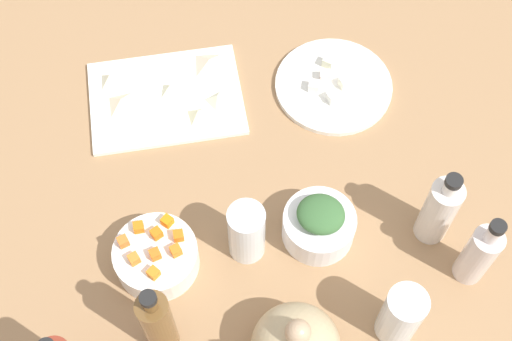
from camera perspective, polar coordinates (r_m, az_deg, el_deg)
name	(u,v)px	position (r cm, az deg, el deg)	size (l,w,h in cm)	color
tabletop	(256,187)	(139.38, 0.00, -1.32)	(190.00, 190.00, 3.00)	#9B754F
cutting_board	(166,98)	(149.58, -7.34, 5.87)	(31.84, 23.25, 1.00)	white
plate_tofu	(334,86)	(151.09, 6.34, 6.89)	(24.98, 24.98, 1.20)	white
bowl_greens	(319,226)	(130.75, 5.13, -4.55)	(13.56, 13.56, 6.48)	white
bowl_carrots	(157,257)	(129.32, -8.12, -7.01)	(15.35, 15.35, 5.89)	white
bottle_0	(439,210)	(129.99, 14.70, -3.16)	(5.98, 5.98, 19.98)	silver
bottle_1	(479,254)	(128.80, 17.72, -6.51)	(5.51, 5.51, 19.71)	silver
bottle_3	(158,323)	(118.03, -8.01, -12.21)	(5.39, 5.39, 22.10)	brown
drinking_glass_0	(247,232)	(125.71, -0.77, -5.06)	(6.79, 6.79, 13.78)	white
drinking_glass_1	(401,315)	(122.34, 11.74, -11.49)	(6.93, 6.93, 14.24)	white
carrot_cube_0	(176,251)	(125.18, -6.55, -6.50)	(1.80, 1.80, 1.80)	orange
carrot_cube_1	(167,221)	(127.77, -7.25, -4.11)	(1.80, 1.80, 1.80)	orange
carrot_cube_2	(134,259)	(125.62, -9.92, -7.11)	(1.80, 1.80, 1.80)	orange
carrot_cube_3	(139,227)	(128.00, -9.55, -4.58)	(1.80, 1.80, 1.80)	orange
carrot_cube_4	(155,254)	(125.38, -8.23, -6.77)	(1.80, 1.80, 1.80)	orange
carrot_cube_5	(123,241)	(127.30, -10.78, -5.70)	(1.80, 1.80, 1.80)	orange
carrot_cube_6	(179,236)	(126.30, -6.34, -5.31)	(1.80, 1.80, 1.80)	orange
carrot_cube_7	(154,273)	(124.07, -8.36, -8.27)	(1.80, 1.80, 1.80)	orange
carrot_cube_8	(157,233)	(126.98, -8.11, -5.10)	(1.80, 1.80, 1.80)	orange
chopped_greens_mound	(321,214)	(126.14, 5.31, -3.56)	(8.79, 8.20, 3.77)	#386334
tofu_cube_0	(325,76)	(150.31, 5.65, 7.68)	(2.20, 2.20, 2.20)	#F4DED1
tofu_cube_1	(328,62)	(152.73, 5.93, 8.81)	(2.20, 2.20, 2.20)	#EDF1CC
tofu_cube_2	(345,83)	(149.71, 7.27, 7.12)	(2.20, 2.20, 2.20)	white
tofu_cube_3	(333,97)	(147.16, 6.27, 5.95)	(2.20, 2.20, 2.20)	white
tofu_cube_4	(314,86)	(148.51, 4.75, 6.88)	(2.20, 2.20, 2.20)	white
dumpling_0	(209,63)	(152.47, -3.81, 8.78)	(6.00, 5.99, 2.08)	beige
dumpling_1	(110,79)	(152.54, -11.81, 7.35)	(4.06, 3.98, 2.30)	beige
dumpling_2	(170,88)	(149.02, -7.01, 6.66)	(4.01, 3.47, 2.16)	beige
dumpling_3	(122,102)	(148.57, -10.91, 5.50)	(5.49, 5.04, 2.06)	beige
dumpling_4	(198,114)	(144.63, -4.73, 4.61)	(4.02, 3.82, 2.18)	beige
dumpling_5	(218,98)	(146.67, -3.14, 5.90)	(4.15, 3.70, 2.11)	beige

